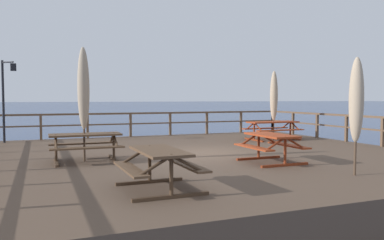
# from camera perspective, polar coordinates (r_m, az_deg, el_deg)

# --- Properties ---
(ground_plane) EXTENTS (600.00, 600.00, 0.00)m
(ground_plane) POSITION_cam_1_polar(r_m,az_deg,el_deg) (12.33, 1.63, -8.81)
(ground_plane) COLOR navy
(wooden_deck) EXTENTS (13.54, 12.48, 0.84)m
(wooden_deck) POSITION_cam_1_polar(r_m,az_deg,el_deg) (12.24, 1.63, -6.88)
(wooden_deck) COLOR brown
(wooden_deck) RESTS_ON ground
(railing_waterside_far) EXTENTS (13.34, 0.10, 1.09)m
(railing_waterside_far) POSITION_cam_1_polar(r_m,az_deg,el_deg) (17.84, -6.14, 0.06)
(railing_waterside_far) COLOR brown
(railing_waterside_far) RESTS_ON wooden_deck
(railing_side_right) EXTENTS (0.10, 12.28, 1.09)m
(railing_side_right) POSITION_cam_1_polar(r_m,az_deg,el_deg) (15.92, 24.08, -0.60)
(railing_side_right) COLOR brown
(railing_side_right) RESTS_ON wooden_deck
(picnic_table_front_right) EXTENTS (2.16, 1.42, 0.78)m
(picnic_table_front_right) POSITION_cam_1_polar(r_m,az_deg,el_deg) (16.43, 11.86, -0.91)
(picnic_table_front_right) COLOR #993819
(picnic_table_front_right) RESTS_ON wooden_deck
(picnic_table_back_left) EXTENTS (1.90, 1.42, 0.78)m
(picnic_table_back_left) POSITION_cam_1_polar(r_m,az_deg,el_deg) (10.90, -15.50, -3.05)
(picnic_table_back_left) COLOR brown
(picnic_table_back_left) RESTS_ON wooden_deck
(picnic_table_mid_left) EXTENTS (1.41, 1.62, 0.78)m
(picnic_table_mid_left) POSITION_cam_1_polar(r_m,az_deg,el_deg) (10.57, 11.66, -3.25)
(picnic_table_mid_left) COLOR #993819
(picnic_table_mid_left) RESTS_ON wooden_deck
(picnic_table_front_left) EXTENTS (1.43, 1.70, 0.78)m
(picnic_table_front_left) POSITION_cam_1_polar(r_m,az_deg,el_deg) (7.28, -4.83, -6.08)
(picnic_table_front_left) COLOR brown
(picnic_table_front_left) RESTS_ON wooden_deck
(patio_umbrella_short_mid) EXTENTS (0.32, 0.32, 2.87)m
(patio_umbrella_short_mid) POSITION_cam_1_polar(r_m,az_deg,el_deg) (16.34, 12.04, 3.48)
(patio_umbrella_short_mid) COLOR #4C3828
(patio_umbrella_short_mid) RESTS_ON wooden_deck
(patio_umbrella_tall_mid_right) EXTENTS (0.32, 0.32, 3.12)m
(patio_umbrella_tall_mid_right) POSITION_cam_1_polar(r_m,az_deg,el_deg) (10.87, -15.79, 4.46)
(patio_umbrella_tall_mid_right) COLOR #4C3828
(patio_umbrella_tall_mid_right) RESTS_ON wooden_deck
(patio_umbrella_tall_back_left) EXTENTS (0.32, 0.32, 2.64)m
(patio_umbrella_tall_back_left) POSITION_cam_1_polar(r_m,az_deg,el_deg) (9.30, 23.18, 2.68)
(patio_umbrella_tall_back_left) COLOR #4C3828
(patio_umbrella_tall_back_left) RESTS_ON wooden_deck
(lamp_post_hooked) EXTENTS (0.55, 0.51, 3.20)m
(lamp_post_hooked) POSITION_cam_1_polar(r_m,az_deg,el_deg) (16.52, -25.75, 4.23)
(lamp_post_hooked) COLOR black
(lamp_post_hooked) RESTS_ON wooden_deck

